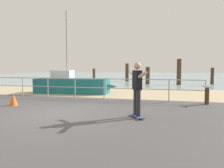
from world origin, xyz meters
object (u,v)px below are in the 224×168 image
Objects in this scene: skateboard at (137,116)px; sailboat at (75,85)px; bollard_short at (207,97)px; seagull at (208,87)px; skateboarder at (137,85)px; traffic_cone at (13,100)px.

sailboat is at bearing 129.47° from skateboard.
sailboat is 7.23× the size of bollard_short.
seagull is (7.14, -2.45, 0.25)m from sailboat.
skateboarder is 2.37× the size of bollard_short.
skateboarder is (4.68, -5.68, 0.50)m from sailboat.
seagull reaches higher than bollard_short.
skateboard is at bearing -127.03° from bollard_short.
sailboat is 7.54m from bollard_short.
skateboarder is 3.98× the size of seagull.
skateboarder is at bearing -9.64° from traffic_cone.
skateboard is at bearing -50.53° from sailboat.
bollard_short is at bearing 52.97° from skateboard.
skateboarder is at bearing -127.03° from bollard_short.
sailboat is 4.84m from traffic_cone.
seagull reaches higher than traffic_cone.
seagull reaches higher than skateboard.
bollard_short reaches higher than traffic_cone.
skateboarder reaches higher than traffic_cone.
skateboard is 1.15× the size of bollard_short.
seagull is at bearing 17.06° from traffic_cone.
traffic_cone is at bearing -162.84° from bollard_short.
sailboat is 10.05× the size of traffic_cone.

